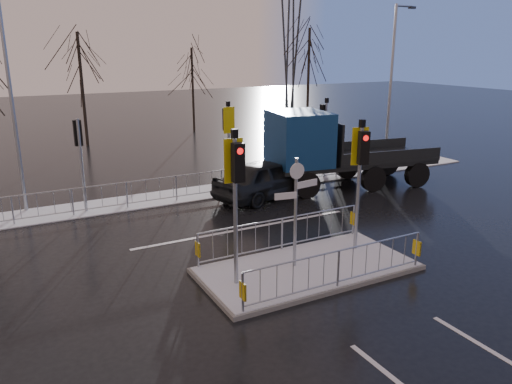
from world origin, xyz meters
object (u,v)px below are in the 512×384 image
car_far_lane (266,178)px  street_lamp_right (392,81)px  street_lamp_left (13,91)px  flatbed_truck (321,148)px  traffic_island (307,258)px

car_far_lane → street_lamp_right: size_ratio=0.59×
car_far_lane → street_lamp_left: 10.00m
car_far_lane → flatbed_truck: size_ratio=0.62×
car_far_lane → flatbed_truck: flatbed_truck is taller
flatbed_truck → street_lamp_right: street_lamp_right is taller
traffic_island → street_lamp_left: size_ratio=0.73×
car_far_lane → flatbed_truck: 2.95m
traffic_island → flatbed_truck: (5.23, 6.83, 1.43)m
traffic_island → flatbed_truck: bearing=52.5°
street_lamp_right → flatbed_truck: bearing=-162.8°
street_lamp_left → traffic_island: bearing=-55.9°
flatbed_truck → street_lamp_right: (5.35, 1.66, 2.57)m
traffic_island → street_lamp_right: 14.14m
car_far_lane → flatbed_truck: (2.77, 0.09, 1.01)m
flatbed_truck → street_lamp_right: 6.16m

